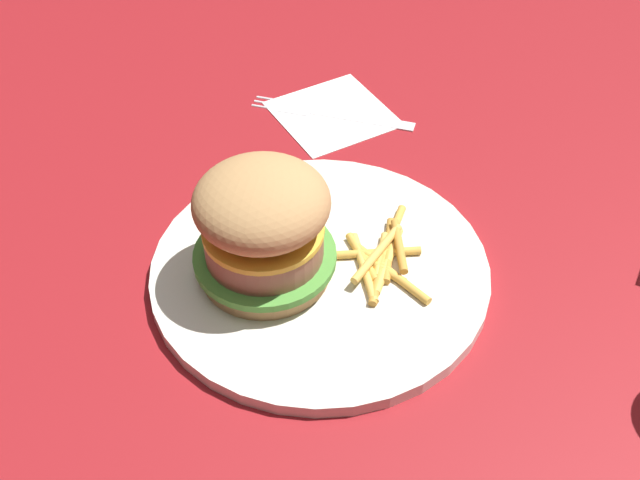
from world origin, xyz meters
name	(u,v)px	position (x,y,z in m)	size (l,w,h in m)	color
ground_plane	(353,288)	(0.00, 0.00, 0.00)	(1.60, 1.60, 0.00)	maroon
plate	(320,271)	(-0.01, 0.03, 0.01)	(0.28, 0.28, 0.01)	silver
sandwich	(263,226)	(-0.05, 0.05, 0.06)	(0.12, 0.12, 0.10)	tan
fries_pile	(382,258)	(0.03, 0.00, 0.02)	(0.10, 0.10, 0.01)	gold
napkin	(333,114)	(0.16, 0.19, 0.00)	(0.11, 0.11, 0.00)	white
fork	(331,111)	(0.16, 0.19, 0.00)	(0.10, 0.16, 0.00)	silver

